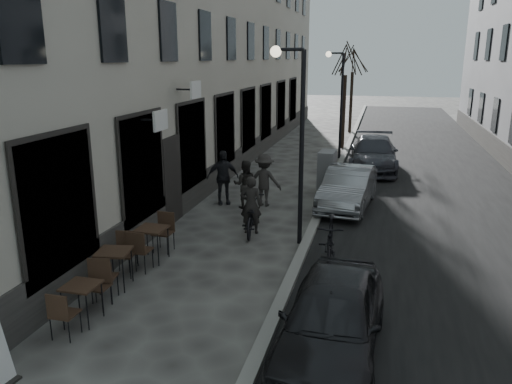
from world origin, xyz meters
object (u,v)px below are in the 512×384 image
at_px(bistro_set_a, 82,299).
at_px(pedestrian_far, 223,177).
at_px(tree_far, 353,60).
at_px(bistro_set_b, 114,265).
at_px(bistro_set_c, 152,241).
at_px(car_near, 332,318).
at_px(streetlamp_near, 295,125).
at_px(moped, 330,244).
at_px(car_far, 373,154).
at_px(pedestrian_near, 245,184).
at_px(utility_cabinet, 327,172).
at_px(streetlamp_far, 338,93).
at_px(pedestrian_mid, 264,180).
at_px(car_mid, 348,188).
at_px(tree_near, 346,60).
at_px(bicycle, 251,216).

height_order(bistro_set_a, pedestrian_far, pedestrian_far).
xyz_separation_m(tree_far, bistro_set_b, (-3.33, -24.58, -4.16)).
height_order(bistro_set_c, car_near, car_near).
bearing_deg(streetlamp_near, bistro_set_b, -132.30).
bearing_deg(moped, car_far, 82.41).
distance_m(car_near, moped, 3.52).
relative_size(pedestrian_far, moped, 0.90).
relative_size(streetlamp_near, pedestrian_near, 3.20).
height_order(tree_far, utility_cabinet, tree_far).
height_order(bistro_set_a, bistro_set_b, bistro_set_b).
relative_size(streetlamp_far, pedestrian_mid, 2.91).
distance_m(streetlamp_near, bistro_set_a, 6.52).
bearing_deg(pedestrian_mid, bistro_set_b, 76.62).
bearing_deg(pedestrian_mid, pedestrian_near, 37.20).
relative_size(car_near, car_mid, 0.98).
relative_size(streetlamp_near, tree_far, 0.89).
xyz_separation_m(pedestrian_mid, car_near, (3.07, -8.18, -0.20)).
xyz_separation_m(streetlamp_near, utility_cabinet, (0.27, 5.48, -2.40)).
xyz_separation_m(streetlamp_near, car_near, (1.52, -5.00, -2.49)).
bearing_deg(streetlamp_far, tree_near, 88.62).
height_order(pedestrian_mid, car_mid, pedestrian_mid).
bearing_deg(moped, tree_near, 89.72).
relative_size(car_near, car_far, 0.80).
height_order(streetlamp_far, pedestrian_far, streetlamp_far).
relative_size(pedestrian_mid, moped, 0.86).
relative_size(bicycle, pedestrian_mid, 1.10).
height_order(streetlamp_near, car_near, streetlamp_near).
xyz_separation_m(tree_far, bistro_set_a, (-3.17, -26.06, -4.20)).
bearing_deg(moped, car_mid, 85.57).
bearing_deg(streetlamp_far, bicycle, -96.42).
distance_m(bistro_set_b, car_mid, 8.52).
distance_m(tree_near, car_mid, 12.05).
bearing_deg(tree_near, pedestrian_far, -104.19).
distance_m(bistro_set_a, bistro_set_c, 3.02).
bearing_deg(streetlamp_near, pedestrian_mid, 115.96).
height_order(tree_near, moped, tree_near).
height_order(streetlamp_near, bicycle, streetlamp_near).
bearing_deg(streetlamp_far, pedestrian_mid, -99.94).
bearing_deg(tree_near, streetlamp_far, -91.38).
xyz_separation_m(bistro_set_a, pedestrian_mid, (1.55, 8.23, 0.42)).
distance_m(streetlamp_near, bistro_set_c, 4.57).
bearing_deg(pedestrian_far, pedestrian_mid, -21.80).
height_order(streetlamp_far, bistro_set_c, streetlamp_far).
bearing_deg(tree_far, bistro_set_b, -97.72).
bearing_deg(bistro_set_c, streetlamp_far, 78.33).
height_order(streetlamp_far, pedestrian_mid, streetlamp_far).
bearing_deg(moped, streetlamp_far, 90.83).
bearing_deg(tree_near, streetlamp_near, -90.28).
xyz_separation_m(pedestrian_far, moped, (4.08, -4.56, -0.31)).
bearing_deg(bistro_set_b, pedestrian_near, 69.78).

